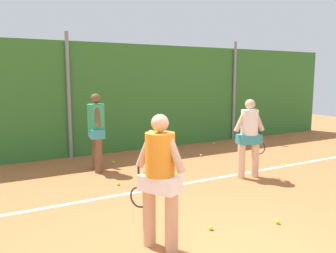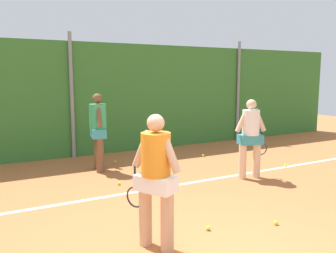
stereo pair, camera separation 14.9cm
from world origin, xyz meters
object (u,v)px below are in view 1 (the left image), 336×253
object	(u,v)px
player_backcourt_far	(96,128)
tennis_ball_8	(283,165)
tennis_ball_10	(201,155)
tennis_ball_0	(113,162)
player_midcourt	(249,134)
tennis_ball_5	(214,143)
tennis_ball_3	(118,184)
tennis_ball_6	(211,228)
tennis_ball_7	(278,222)
player_foreground_near	(160,175)

from	to	relation	value
player_backcourt_far	tennis_ball_8	bearing A→B (deg)	-104.60
tennis_ball_10	tennis_ball_0	bearing A→B (deg)	169.06
player_midcourt	tennis_ball_10	world-z (taller)	player_midcourt
player_backcourt_far	tennis_ball_5	size ratio (longest dim) A/B	27.33
tennis_ball_3	tennis_ball_6	xyz separation A→B (m)	(0.38, -2.62, 0.00)
player_midcourt	tennis_ball_5	world-z (taller)	player_midcourt
tennis_ball_3	tennis_ball_5	size ratio (longest dim) A/B	1.00
tennis_ball_5	player_backcourt_far	bearing A→B (deg)	-163.59
tennis_ball_3	tennis_ball_10	distance (m)	3.22
player_backcourt_far	tennis_ball_7	bearing A→B (deg)	-152.60
tennis_ball_0	tennis_ball_6	size ratio (longest dim) A/B	1.00
tennis_ball_3	tennis_ball_5	bearing A→B (deg)	30.68
player_backcourt_far	tennis_ball_5	distance (m)	4.61
tennis_ball_6	tennis_ball_7	world-z (taller)	same
tennis_ball_0	tennis_ball_5	bearing A→B (deg)	11.71
tennis_ball_6	tennis_ball_10	distance (m)	4.69
tennis_ball_8	tennis_ball_10	distance (m)	2.20
tennis_ball_7	tennis_ball_10	size ratio (longest dim) A/B	1.00
player_backcourt_far	tennis_ball_10	world-z (taller)	player_backcourt_far
tennis_ball_7	tennis_ball_5	bearing A→B (deg)	61.96
player_foreground_near	tennis_ball_10	bearing A→B (deg)	-69.19
player_foreground_near	tennis_ball_6	bearing A→B (deg)	-111.73
tennis_ball_7	player_midcourt	bearing A→B (deg)	58.06
player_foreground_near	tennis_ball_0	distance (m)	4.73
player_backcourt_far	tennis_ball_6	size ratio (longest dim) A/B	27.33
player_foreground_near	player_midcourt	world-z (taller)	player_foreground_near
tennis_ball_10	tennis_ball_8	bearing A→B (deg)	-57.36
player_foreground_near	tennis_ball_6	size ratio (longest dim) A/B	26.31
tennis_ball_6	tennis_ball_10	xyz separation A→B (m)	(2.55, 3.94, 0.00)
tennis_ball_0	tennis_ball_6	xyz separation A→B (m)	(-0.17, -4.40, 0.00)
player_midcourt	tennis_ball_7	xyz separation A→B (m)	(-1.30, -2.09, -0.92)
tennis_ball_0	tennis_ball_7	size ratio (longest dim) A/B	1.00
tennis_ball_8	tennis_ball_10	size ratio (longest dim) A/B	1.00
tennis_ball_5	tennis_ball_7	distance (m)	6.23
player_backcourt_far	player_midcourt	bearing A→B (deg)	-119.21
player_backcourt_far	tennis_ball_10	xyz separation A→B (m)	(2.95, 0.04, -0.98)
player_backcourt_far	tennis_ball_0	xyz separation A→B (m)	(0.57, 0.50, -0.98)
tennis_ball_8	tennis_ball_7	bearing A→B (deg)	-138.65
tennis_ball_3	player_midcourt	bearing A→B (deg)	-17.54
player_midcourt	tennis_ball_5	size ratio (longest dim) A/B	25.90
tennis_ball_0	tennis_ball_3	size ratio (longest dim) A/B	1.00
tennis_ball_3	tennis_ball_8	distance (m)	4.15
player_backcourt_far	tennis_ball_6	bearing A→B (deg)	-165.10
player_midcourt	player_backcourt_far	world-z (taller)	player_backcourt_far
tennis_ball_6	tennis_ball_10	bearing A→B (deg)	57.07
tennis_ball_6	tennis_ball_10	world-z (taller)	same
player_backcourt_far	tennis_ball_8	world-z (taller)	player_backcourt_far
player_foreground_near	tennis_ball_3	distance (m)	2.93
tennis_ball_5	tennis_ball_6	size ratio (longest dim) A/B	1.00
player_backcourt_far	tennis_ball_3	world-z (taller)	player_backcourt_far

